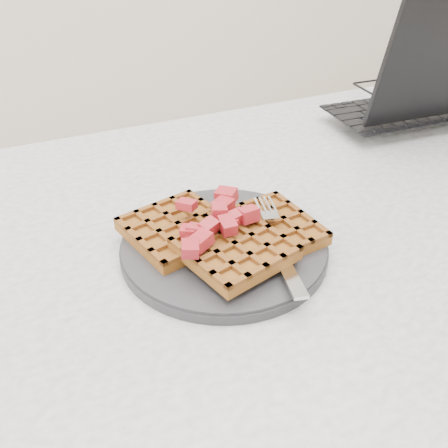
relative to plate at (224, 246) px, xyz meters
name	(u,v)px	position (x,y,z in m)	size (l,w,h in m)	color
table	(292,290)	(0.11, 0.01, -0.12)	(1.20, 0.80, 0.75)	silver
plate	(224,246)	(0.00, 0.00, 0.00)	(0.25, 0.25, 0.02)	#262528
waffles	(225,235)	(0.00, 0.00, 0.02)	(0.23, 0.21, 0.03)	brown
strawberry_pile	(224,214)	(0.00, 0.00, 0.05)	(0.15, 0.15, 0.02)	maroon
fork	(276,245)	(0.05, -0.04, 0.02)	(0.02, 0.18, 0.02)	silver
laptop	(417,95)	(0.51, 0.25, 0.03)	(0.38, 0.29, 0.25)	black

